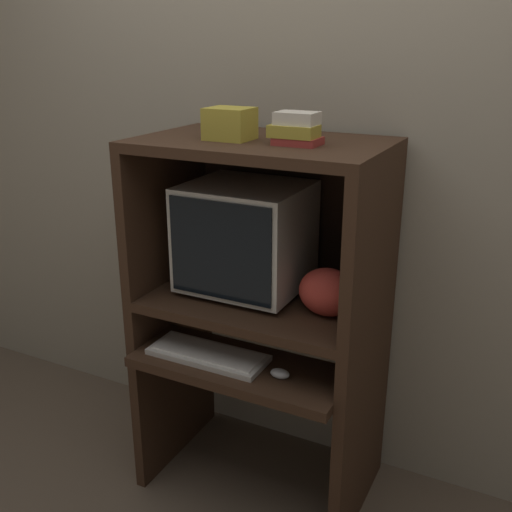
{
  "coord_description": "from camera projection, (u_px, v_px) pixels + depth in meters",
  "views": [
    {
      "loc": [
        0.89,
        -1.54,
        1.69
      ],
      "look_at": [
        -0.02,
        0.28,
        0.96
      ],
      "focal_mm": 42.0,
      "sensor_mm": 36.0,
      "label": 1
    }
  ],
  "objects": [
    {
      "name": "storage_box",
      "position": [
        230.0,
        124.0,
        1.99
      ],
      "size": [
        0.15,
        0.13,
        0.11
      ],
      "color": "gold",
      "rests_on": "hutch_upper"
    },
    {
      "name": "snack_bag",
      "position": [
        328.0,
        292.0,
        2.02
      ],
      "size": [
        0.2,
        0.15,
        0.17
      ],
      "color": "#BC382D",
      "rests_on": "desk_monitor_shelf"
    },
    {
      "name": "wall_back",
      "position": [
        300.0,
        150.0,
        2.32
      ],
      "size": [
        6.0,
        0.06,
        2.6
      ],
      "color": "gray",
      "rests_on": "ground_plane"
    },
    {
      "name": "book_stack",
      "position": [
        296.0,
        129.0,
        1.89
      ],
      "size": [
        0.16,
        0.11,
        0.1
      ],
      "color": "maroon",
      "rests_on": "hutch_upper"
    },
    {
      "name": "mouse",
      "position": [
        280.0,
        374.0,
        2.02
      ],
      "size": [
        0.07,
        0.05,
        0.03
      ],
      "color": "#B7B7B7",
      "rests_on": "desk_base"
    },
    {
      "name": "hutch_upper",
      "position": [
        266.0,
        194.0,
        2.1
      ],
      "size": [
        0.85,
        0.55,
        0.57
      ],
      "color": "#382316",
      "rests_on": "desk_monitor_shelf"
    },
    {
      "name": "keyboard",
      "position": [
        208.0,
        354.0,
        2.15
      ],
      "size": [
        0.43,
        0.17,
        0.03
      ],
      "color": "beige",
      "rests_on": "desk_base"
    },
    {
      "name": "desk_monitor_shelf",
      "position": [
        262.0,
        306.0,
        2.22
      ],
      "size": [
        0.85,
        0.55,
        0.19
      ],
      "color": "#382316",
      "rests_on": "desk_base"
    },
    {
      "name": "crt_monitor",
      "position": [
        246.0,
        237.0,
        2.19
      ],
      "size": [
        0.43,
        0.39,
        0.4
      ],
      "color": "beige",
      "rests_on": "desk_monitor_shelf"
    },
    {
      "name": "desk_base",
      "position": [
        256.0,
        402.0,
        2.31
      ],
      "size": [
        0.85,
        0.61,
        0.62
      ],
      "color": "#382316",
      "rests_on": "ground_plane"
    }
  ]
}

